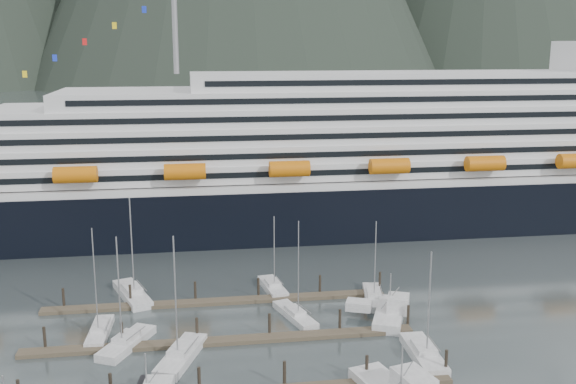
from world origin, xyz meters
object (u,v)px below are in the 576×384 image
object	(u,v)px
sailboat_b	(100,332)
cruise_ship	(382,165)
sailboat_c	(181,356)
sailboat_g	(373,298)
sailboat_e	(132,295)
sailboat_a	(127,344)
sailboat_f	(273,287)
sailboat_d	(295,315)
sailboat_h	(424,355)
trawler_e	(389,313)

from	to	relation	value
sailboat_b	cruise_ship	bearing A→B (deg)	-43.99
cruise_ship	sailboat_c	distance (m)	69.57
sailboat_c	sailboat_g	world-z (taller)	sailboat_c
cruise_ship	sailboat_e	bearing A→B (deg)	-143.37
sailboat_a	sailboat_f	bearing A→B (deg)	-23.59
sailboat_b	sailboat_d	bearing A→B (deg)	-83.67
sailboat_c	sailboat_d	bearing A→B (deg)	-36.17
sailboat_a	sailboat_e	distance (m)	16.45
cruise_ship	sailboat_h	xyz separation A→B (m)	(-12.03, -59.60, -11.60)
trawler_e	sailboat_b	bearing A→B (deg)	111.07
sailboat_c	sailboat_h	distance (m)	28.20
sailboat_f	sailboat_e	bearing A→B (deg)	81.32
cruise_ship	sailboat_d	xyz separation A→B (m)	(-24.97, -45.76, -11.63)
sailboat_d	sailboat_e	xyz separation A→B (m)	(-22.04, 10.81, 0.04)
sailboat_c	sailboat_h	world-z (taller)	sailboat_c
trawler_e	sailboat_h	bearing A→B (deg)	-154.86
sailboat_f	sailboat_b	bearing A→B (deg)	109.18
sailboat_e	sailboat_f	world-z (taller)	sailboat_e
cruise_ship	sailboat_g	size ratio (longest dim) A/B	17.04
sailboat_b	sailboat_g	world-z (taller)	sailboat_b
sailboat_b	sailboat_f	xyz separation A→B (m)	(23.53, 12.44, -0.01)
sailboat_e	sailboat_f	distance (m)	20.43
sailboat_a	sailboat_f	size ratio (longest dim) A/B	1.22
cruise_ship	sailboat_b	distance (m)	69.94
sailboat_a	sailboat_h	bearing A→B (deg)	-76.54
sailboat_h	sailboat_g	bearing A→B (deg)	4.47
sailboat_h	sailboat_b	bearing A→B (deg)	74.01
cruise_ship	sailboat_a	xyz separation A→B (m)	(-46.49, -51.40, -11.60)
sailboat_a	sailboat_c	distance (m)	7.85
sailboat_g	sailboat_a	bearing A→B (deg)	117.60
sailboat_b	sailboat_h	world-z (taller)	sailboat_b
sailboat_e	cruise_ship	bearing A→B (deg)	-72.68
sailboat_h	trawler_e	world-z (taller)	sailboat_h
sailboat_c	sailboat_e	world-z (taller)	sailboat_c
sailboat_b	sailboat_h	size ratio (longest dim) A/B	1.05
sailboat_e	trawler_e	world-z (taller)	sailboat_e
sailboat_f	trawler_e	size ratio (longest dim) A/B	1.05
sailboat_b	sailboat_d	xyz separation A→B (m)	(25.14, 1.63, -0.01)
sailboat_e	sailboat_g	bearing A→B (deg)	-119.59
sailboat_b	sailboat_g	size ratio (longest dim) A/B	1.18
sailboat_c	sailboat_d	xyz separation A→B (m)	(14.99, 10.00, -0.04)
sailboat_e	trawler_e	distance (m)	36.65
sailboat_a	sailboat_g	xyz separation A→B (m)	(33.60, 10.26, -0.04)
sailboat_d	sailboat_g	xyz separation A→B (m)	(12.07, 4.62, -0.01)
sailboat_d	trawler_e	xyz separation A→B (m)	(12.26, -2.12, 0.49)
sailboat_a	sailboat_d	world-z (taller)	sailboat_a
cruise_ship	sailboat_h	distance (m)	61.90
sailboat_e	sailboat_h	size ratio (longest dim) A/B	1.12
sailboat_d	sailboat_e	world-z (taller)	sailboat_e
sailboat_a	sailboat_h	size ratio (longest dim) A/B	1.06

